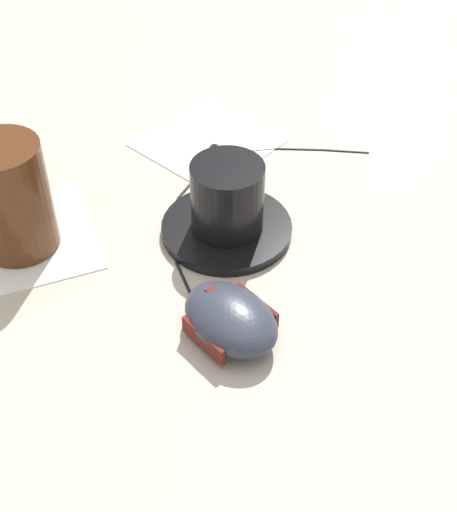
{
  "coord_description": "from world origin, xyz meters",
  "views": [
    {
      "loc": [
        -0.44,
        0.3,
        0.48
      ],
      "look_at": [
        -0.08,
        -0.02,
        0.03
      ],
      "focal_mm": 50.0,
      "sensor_mm": 36.0,
      "label": 1
    }
  ],
  "objects_px": {
    "saucer": "(227,228)",
    "drinking_glass": "(10,197)",
    "coffee_cup": "(227,195)",
    "computer_mouse": "(231,319)"
  },
  "relations": [
    {
      "from": "saucer",
      "to": "drinking_glass",
      "type": "distance_m",
      "value": 0.21
    },
    {
      "from": "coffee_cup",
      "to": "computer_mouse",
      "type": "bearing_deg",
      "value": 139.58
    },
    {
      "from": "saucer",
      "to": "computer_mouse",
      "type": "xyz_separation_m",
      "value": [
        -0.1,
        0.09,
        0.01
      ]
    },
    {
      "from": "saucer",
      "to": "computer_mouse",
      "type": "height_order",
      "value": "computer_mouse"
    },
    {
      "from": "saucer",
      "to": "drinking_glass",
      "type": "bearing_deg",
      "value": 53.16
    },
    {
      "from": "saucer",
      "to": "coffee_cup",
      "type": "bearing_deg",
      "value": -42.21
    },
    {
      "from": "computer_mouse",
      "to": "drinking_glass",
      "type": "distance_m",
      "value": 0.24
    },
    {
      "from": "computer_mouse",
      "to": "drinking_glass",
      "type": "xyz_separation_m",
      "value": [
        0.23,
        0.08,
        0.04
      ]
    },
    {
      "from": "coffee_cup",
      "to": "computer_mouse",
      "type": "relative_size",
      "value": 1.02
    },
    {
      "from": "saucer",
      "to": "drinking_glass",
      "type": "xyz_separation_m",
      "value": [
        0.12,
        0.16,
        0.05
      ]
    }
  ]
}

